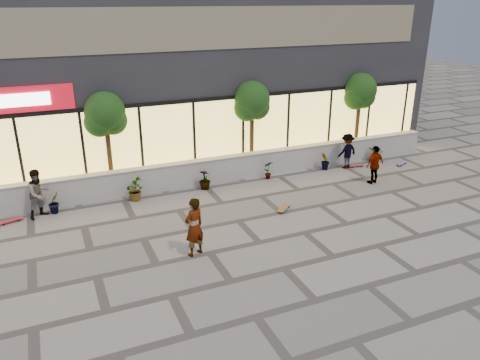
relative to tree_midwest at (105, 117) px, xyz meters
name	(u,v)px	position (x,y,z in m)	size (l,w,h in m)	color
ground	(284,268)	(3.50, -7.70, -2.99)	(80.00, 80.00, 0.00)	gray
planter_wall	(203,172)	(3.50, -0.70, -2.46)	(22.00, 0.42, 1.04)	#B8B7AF
retail_building	(163,62)	(3.50, 4.79, 1.26)	(24.00, 9.17, 8.50)	#27272D
shrub_b	(54,202)	(-2.20, -1.25, -2.58)	(0.45, 0.36, 0.81)	#1A3E13
shrub_c	(134,190)	(0.60, -1.25, -2.58)	(0.73, 0.63, 0.81)	#1A3E13
shrub_d	(205,179)	(3.40, -1.25, -2.58)	(0.45, 0.45, 0.81)	#1A3E13
shrub_e	(268,170)	(6.20, -1.25, -2.58)	(0.43, 0.29, 0.81)	#1A3E13
shrub_f	(325,161)	(9.00, -1.25, -2.58)	(0.45, 0.36, 0.81)	#1A3E13
shrub_g	(377,153)	(11.80, -1.25, -2.58)	(0.73, 0.63, 0.81)	#1A3E13
tree_midwest	(105,117)	(0.00, 0.00, 0.00)	(1.60, 1.50, 3.92)	#4D391B
tree_mideast	(252,103)	(6.00, 0.00, 0.00)	(1.60, 1.50, 3.92)	#4D391B
tree_east	(360,93)	(11.50, 0.00, 0.00)	(1.60, 1.50, 3.92)	#4D391B
skater_center	(194,227)	(1.44, -5.96, -2.08)	(0.66, 0.43, 1.81)	white
skater_left	(39,193)	(-2.64, -1.40, -2.12)	(0.84, 0.66, 1.73)	#92835E
skater_right_near	(375,165)	(9.95, -3.38, -2.19)	(0.93, 0.39, 1.59)	white
skater_right_far	(347,151)	(10.00, -1.40, -2.20)	(1.02, 0.58, 1.57)	maroon
skateboard_center	(284,208)	(5.34, -4.25, -2.90)	(0.79, 0.73, 0.10)	brown
skateboard_left	(10,221)	(-3.65, -1.50, -2.91)	(0.83, 0.43, 0.10)	#B6222C
skateboard_right_near	(356,165)	(10.50, -1.50, -2.91)	(0.78, 0.31, 0.09)	brown
skateboard_right_far	(402,163)	(12.57, -2.08, -2.91)	(0.77, 0.47, 0.09)	#5A5094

